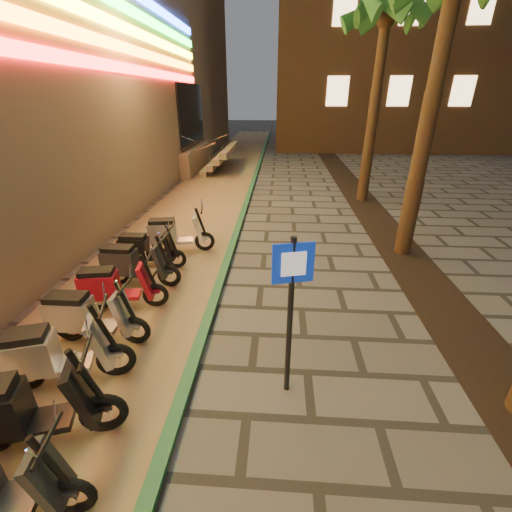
# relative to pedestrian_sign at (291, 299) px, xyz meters

# --- Properties ---
(parking_strip) EXTENTS (3.40, 60.00, 0.01)m
(parking_strip) POSITION_rel_pedestrian_sign_xyz_m (-3.12, 7.84, -1.49)
(parking_strip) COLOR #8C7251
(parking_strip) RESTS_ON ground
(green_curb) EXTENTS (0.18, 60.00, 0.10)m
(green_curb) POSITION_rel_pedestrian_sign_xyz_m (-1.42, 7.84, -1.44)
(green_curb) COLOR #25643D
(green_curb) RESTS_ON ground
(planting_strip) EXTENTS (1.20, 40.00, 0.02)m
(planting_strip) POSITION_rel_pedestrian_sign_xyz_m (3.08, 2.84, -1.48)
(planting_strip) COLOR black
(planting_strip) RESTS_ON ground
(palm_d) EXTENTS (2.97, 3.02, 7.16)m
(palm_d) POSITION_rel_pedestrian_sign_xyz_m (3.08, 9.84, 4.45)
(palm_d) COLOR #472D19
(palm_d) RESTS_ON ground
(pedestrian_sign) EXTENTS (0.50, 0.15, 2.31)m
(pedestrian_sign) POSITION_rel_pedestrian_sign_xyz_m (0.00, 0.00, 0.00)
(pedestrian_sign) COLOR black
(pedestrian_sign) RESTS_ON ground
(scooter_6) EXTENTS (1.81, 0.97, 1.29)m
(scooter_6) POSITION_rel_pedestrian_sign_xyz_m (-3.04, -1.06, -0.94)
(scooter_6) COLOR black
(scooter_6) RESTS_ON ground
(scooter_7) EXTENTS (1.75, 0.94, 1.25)m
(scooter_7) POSITION_rel_pedestrian_sign_xyz_m (-3.27, -0.14, -0.95)
(scooter_7) COLOR black
(scooter_7) RESTS_ON ground
(scooter_8) EXTENTS (1.65, 0.58, 1.17)m
(scooter_8) POSITION_rel_pedestrian_sign_xyz_m (-3.26, 0.82, -0.99)
(scooter_8) COLOR black
(scooter_8) RESTS_ON ground
(scooter_9) EXTENTS (1.60, 0.69, 1.13)m
(scooter_9) POSITION_rel_pedestrian_sign_xyz_m (-3.25, 1.79, -1.00)
(scooter_9) COLOR black
(scooter_9) RESTS_ON ground
(scooter_10) EXTENTS (1.65, 0.58, 1.17)m
(scooter_10) POSITION_rel_pedestrian_sign_xyz_m (-3.27, 2.72, -0.99)
(scooter_10) COLOR black
(scooter_10) RESTS_ON ground
(scooter_11) EXTENTS (1.54, 0.54, 1.09)m
(scooter_11) POSITION_rel_pedestrian_sign_xyz_m (-3.31, 3.55, -1.02)
(scooter_11) COLOR black
(scooter_11) RESTS_ON ground
(scooter_12) EXTENTS (1.68, 0.72, 1.18)m
(scooter_12) POSITION_rel_pedestrian_sign_xyz_m (-2.89, 4.50, -0.98)
(scooter_12) COLOR black
(scooter_12) RESTS_ON ground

